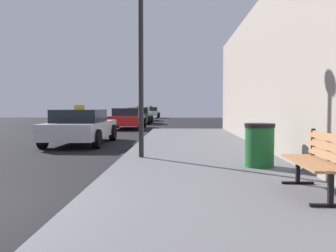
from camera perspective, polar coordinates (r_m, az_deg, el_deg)
name	(u,v)px	position (r m, az deg, el deg)	size (l,w,h in m)	color
sidewalk	(228,217)	(4.54, 9.35, -13.83)	(4.00, 32.00, 0.15)	#5B5B60
bench	(319,158)	(5.60, 22.48, -4.68)	(0.54, 1.59, 0.89)	#9E6B42
trash_bin	(259,145)	(7.76, 14.06, -2.87)	(0.62, 0.62, 0.89)	#195926
street_lamp	(141,29)	(9.10, -4.25, 14.81)	(0.36, 0.36, 4.55)	black
car_silver	(81,127)	(13.74, -13.41, -0.08)	(2.03, 4.49, 1.43)	#B7B7BF
car_red	(128,118)	(22.57, -6.31, 1.20)	(2.00, 4.16, 1.27)	red
car_green	(139,116)	(29.09, -4.48, 1.63)	(1.94, 4.07, 1.43)	#196638
car_yellow	(141,114)	(35.49, -4.27, 1.91)	(1.95, 4.54, 1.43)	yellow
car_white	(151,112)	(43.68, -2.67, 2.14)	(1.99, 4.13, 1.43)	white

